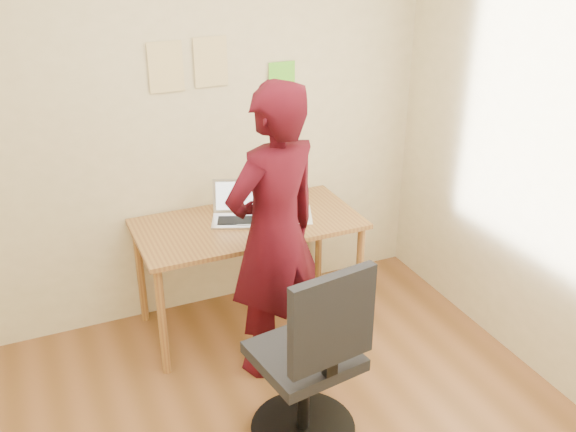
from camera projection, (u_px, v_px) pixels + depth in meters
name	position (u px, v px, depth m)	size (l,w,h in m)	color
room	(278.00, 239.00, 2.48)	(3.58, 3.58, 2.78)	brown
desk	(248.00, 234.00, 4.06)	(1.40, 0.70, 0.74)	olive
laptop	(237.00, 211.00, 4.04)	(0.39, 0.38, 0.23)	#BABAC2
paper_sheet	(295.00, 215.00, 4.12)	(0.21, 0.29, 0.00)	white
phone	(289.00, 226.00, 3.96)	(0.06, 0.11, 0.01)	black
wall_note_left	(166.00, 67.00, 3.79)	(0.21, 0.00, 0.30)	#E6CC89
wall_note_mid	(211.00, 62.00, 3.89)	(0.21, 0.00, 0.30)	#E6CC89
wall_note_right	(282.00, 80.00, 4.13)	(0.18, 0.00, 0.24)	#67DC31
office_chair	(312.00, 369.00, 3.16)	(0.55, 0.56, 1.07)	black
person	(274.00, 235.00, 3.56)	(0.64, 0.42, 1.75)	#3B0810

